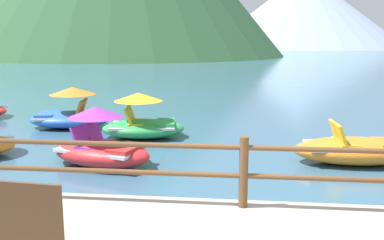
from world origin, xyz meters
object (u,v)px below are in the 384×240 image
object	(u,v)px
pedal_boat_4	(143,122)
pedal_boat_5	(355,150)
pedal_boat_0	(101,146)
pedal_boat_3	(70,114)

from	to	relation	value
pedal_boat_4	pedal_boat_5	bearing A→B (deg)	-21.08
pedal_boat_0	pedal_boat_5	bearing A→B (deg)	7.78
pedal_boat_5	pedal_boat_4	bearing A→B (deg)	158.92
pedal_boat_3	pedal_boat_0	bearing A→B (deg)	-59.73
pedal_boat_4	pedal_boat_5	world-z (taller)	pedal_boat_4
pedal_boat_3	pedal_boat_5	world-z (taller)	pedal_boat_3
pedal_boat_0	pedal_boat_4	world-z (taller)	pedal_boat_0
pedal_boat_3	pedal_boat_5	xyz separation A→B (m)	(7.43, -2.98, -0.11)
pedal_boat_0	pedal_boat_5	distance (m)	5.32
pedal_boat_4	pedal_boat_5	distance (m)	5.35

